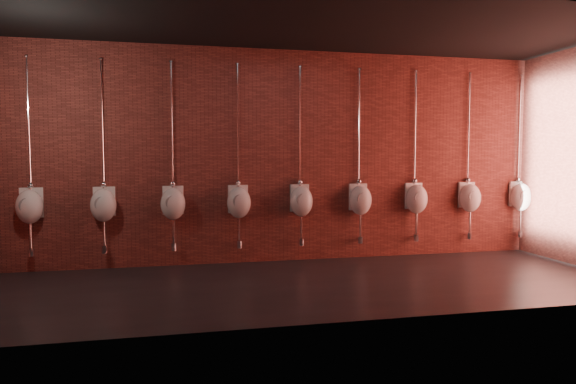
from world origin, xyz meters
name	(u,v)px	position (x,y,z in m)	size (l,w,h in m)	color
ground	(299,285)	(0.00, 0.00, 0.00)	(8.50, 8.50, 0.00)	black
room_shell	(300,123)	(0.00, 0.00, 2.01)	(8.54, 3.04, 3.22)	black
urinal_1	(30,205)	(-3.43, 1.38, 0.94)	(0.39, 0.34, 2.71)	white
urinal_2	(103,204)	(-2.48, 1.38, 0.94)	(0.39, 0.34, 2.71)	white
urinal_3	(173,203)	(-1.53, 1.38, 0.94)	(0.39, 0.34, 2.71)	white
urinal_4	(239,201)	(-0.58, 1.38, 0.94)	(0.39, 0.34, 2.71)	white
urinal_5	(301,200)	(0.37, 1.38, 0.94)	(0.39, 0.34, 2.71)	white
urinal_6	(360,199)	(1.31, 1.38, 0.94)	(0.39, 0.34, 2.71)	white
urinal_7	(416,198)	(2.26, 1.38, 0.94)	(0.39, 0.34, 2.71)	white
urinal_8	(470,197)	(3.21, 1.38, 0.94)	(0.39, 0.34, 2.71)	white
urinal_9	(521,196)	(4.16, 1.38, 0.94)	(0.39, 0.34, 2.71)	white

